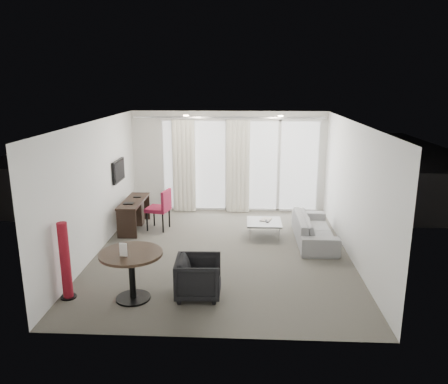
{
  "coord_description": "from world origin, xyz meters",
  "views": [
    {
      "loc": [
        0.44,
        -8.18,
        3.37
      ],
      "look_at": [
        0.0,
        0.6,
        1.1
      ],
      "focal_mm": 35.0,
      "sensor_mm": 36.0,
      "label": 1
    }
  ],
  "objects_px": {
    "red_lamp": "(65,261)",
    "coffee_table": "(264,229)",
    "sofa": "(314,229)",
    "rattan_chair_b": "(286,180)",
    "round_table": "(132,276)",
    "tub_armchair": "(199,277)",
    "rattan_chair_a": "(273,179)",
    "desk_chair": "(158,209)",
    "desk": "(134,214)"
  },
  "relations": [
    {
      "from": "desk",
      "to": "desk_chair",
      "type": "height_order",
      "value": "desk_chair"
    },
    {
      "from": "tub_armchair",
      "to": "sofa",
      "type": "height_order",
      "value": "tub_armchair"
    },
    {
      "from": "coffee_table",
      "to": "round_table",
      "type": "bearing_deg",
      "value": -126.14
    },
    {
      "from": "coffee_table",
      "to": "sofa",
      "type": "bearing_deg",
      "value": -14.73
    },
    {
      "from": "desk_chair",
      "to": "tub_armchair",
      "type": "xyz_separation_m",
      "value": [
        1.28,
        -3.18,
        -0.15
      ]
    },
    {
      "from": "sofa",
      "to": "rattan_chair_b",
      "type": "relative_size",
      "value": 2.54
    },
    {
      "from": "desk_chair",
      "to": "tub_armchair",
      "type": "height_order",
      "value": "desk_chair"
    },
    {
      "from": "desk",
      "to": "sofa",
      "type": "distance_m",
      "value": 4.1
    },
    {
      "from": "coffee_table",
      "to": "rattan_chair_b",
      "type": "distance_m",
      "value": 4.07
    },
    {
      "from": "coffee_table",
      "to": "rattan_chair_b",
      "type": "relative_size",
      "value": 0.99
    },
    {
      "from": "tub_armchair",
      "to": "rattan_chair_a",
      "type": "bearing_deg",
      "value": -15.16
    },
    {
      "from": "desk",
      "to": "sofa",
      "type": "height_order",
      "value": "desk"
    },
    {
      "from": "round_table",
      "to": "tub_armchair",
      "type": "bearing_deg",
      "value": 8.01
    },
    {
      "from": "tub_armchair",
      "to": "red_lamp",
      "type": "bearing_deg",
      "value": 92.3
    },
    {
      "from": "desk",
      "to": "coffee_table",
      "type": "bearing_deg",
      "value": -7.24
    },
    {
      "from": "round_table",
      "to": "tub_armchair",
      "type": "relative_size",
      "value": 1.37
    },
    {
      "from": "tub_armchair",
      "to": "coffee_table",
      "type": "bearing_deg",
      "value": -24.01
    },
    {
      "from": "desk",
      "to": "tub_armchair",
      "type": "bearing_deg",
      "value": -60.15
    },
    {
      "from": "red_lamp",
      "to": "tub_armchair",
      "type": "relative_size",
      "value": 1.75
    },
    {
      "from": "sofa",
      "to": "rattan_chair_b",
      "type": "xyz_separation_m",
      "value": [
        -0.25,
        4.26,
        0.1
      ]
    },
    {
      "from": "desk",
      "to": "desk_chair",
      "type": "relative_size",
      "value": 1.52
    },
    {
      "from": "round_table",
      "to": "sofa",
      "type": "relative_size",
      "value": 0.51
    },
    {
      "from": "desk",
      "to": "desk_chair",
      "type": "bearing_deg",
      "value": -3.31
    },
    {
      "from": "red_lamp",
      "to": "coffee_table",
      "type": "bearing_deg",
      "value": 42.89
    },
    {
      "from": "red_lamp",
      "to": "tub_armchair",
      "type": "height_order",
      "value": "red_lamp"
    },
    {
      "from": "desk",
      "to": "sofa",
      "type": "bearing_deg",
      "value": -9.23
    },
    {
      "from": "sofa",
      "to": "rattan_chair_a",
      "type": "xyz_separation_m",
      "value": [
        -0.64,
        4.09,
        0.16
      ]
    },
    {
      "from": "round_table",
      "to": "red_lamp",
      "type": "relative_size",
      "value": 0.78
    },
    {
      "from": "desk_chair",
      "to": "round_table",
      "type": "height_order",
      "value": "desk_chair"
    },
    {
      "from": "rattan_chair_a",
      "to": "round_table",
      "type": "bearing_deg",
      "value": -95.79
    },
    {
      "from": "tub_armchair",
      "to": "rattan_chair_b",
      "type": "relative_size",
      "value": 0.94
    },
    {
      "from": "desk",
      "to": "rattan_chair_b",
      "type": "xyz_separation_m",
      "value": [
        3.8,
        3.6,
        0.04
      ]
    },
    {
      "from": "desk_chair",
      "to": "red_lamp",
      "type": "relative_size",
      "value": 0.75
    },
    {
      "from": "desk",
      "to": "sofa",
      "type": "relative_size",
      "value": 0.74
    },
    {
      "from": "desk",
      "to": "desk_chair",
      "type": "distance_m",
      "value": 0.58
    },
    {
      "from": "red_lamp",
      "to": "rattan_chair_b",
      "type": "height_order",
      "value": "red_lamp"
    },
    {
      "from": "sofa",
      "to": "coffee_table",
      "type": "bearing_deg",
      "value": 75.27
    },
    {
      "from": "red_lamp",
      "to": "rattan_chair_b",
      "type": "distance_m",
      "value": 8.05
    },
    {
      "from": "coffee_table",
      "to": "sofa",
      "type": "relative_size",
      "value": 0.39
    },
    {
      "from": "tub_armchair",
      "to": "desk",
      "type": "bearing_deg",
      "value": 27.88
    },
    {
      "from": "rattan_chair_b",
      "to": "desk",
      "type": "bearing_deg",
      "value": -132.95
    },
    {
      "from": "rattan_chair_b",
      "to": "coffee_table",
      "type": "bearing_deg",
      "value": -97.86
    },
    {
      "from": "red_lamp",
      "to": "tub_armchair",
      "type": "xyz_separation_m",
      "value": [
        2.07,
        0.15,
        -0.3
      ]
    },
    {
      "from": "tub_armchair",
      "to": "sofa",
      "type": "xyz_separation_m",
      "value": [
        2.2,
        2.56,
        -0.04
      ]
    },
    {
      "from": "red_lamp",
      "to": "tub_armchair",
      "type": "distance_m",
      "value": 2.1
    },
    {
      "from": "rattan_chair_b",
      "to": "desk_chair",
      "type": "bearing_deg",
      "value": -128.06
    },
    {
      "from": "desk_chair",
      "to": "red_lamp",
      "type": "height_order",
      "value": "red_lamp"
    },
    {
      "from": "desk",
      "to": "red_lamp",
      "type": "bearing_deg",
      "value": -93.83
    },
    {
      "from": "coffee_table",
      "to": "sofa",
      "type": "height_order",
      "value": "sofa"
    },
    {
      "from": "tub_armchair",
      "to": "coffee_table",
      "type": "relative_size",
      "value": 0.95
    }
  ]
}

